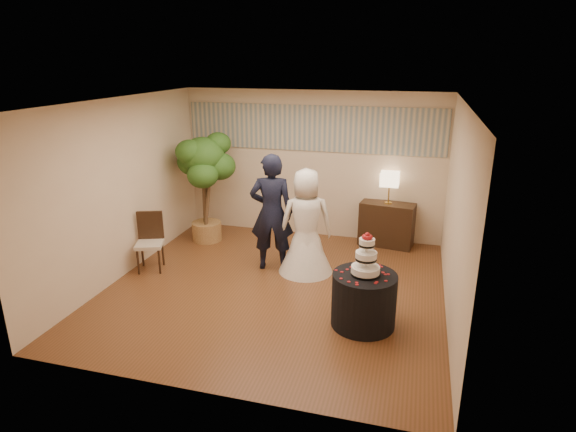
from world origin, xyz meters
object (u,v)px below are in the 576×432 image
(bride, at_px, (306,222))
(console, at_px, (387,224))
(table_lamp, at_px, (389,188))
(side_chair, at_px, (149,243))
(ficus_tree, at_px, (204,187))
(groom, at_px, (272,213))
(cake_table, at_px, (364,300))
(wedding_cake, at_px, (366,254))

(bride, xyz_separation_m, console, (1.18, 1.54, -0.46))
(table_lamp, distance_m, side_chair, 4.31)
(ficus_tree, bearing_deg, groom, -29.34)
(groom, bearing_deg, cake_table, 128.54)
(console, xyz_separation_m, ficus_tree, (-3.35, -0.66, 0.64))
(console, xyz_separation_m, table_lamp, (0.00, 0.00, 0.70))
(groom, distance_m, console, 2.41)
(table_lamp, bearing_deg, groom, -138.44)
(bride, relative_size, wedding_cake, 3.00)
(ficus_tree, bearing_deg, table_lamp, 11.18)
(cake_table, relative_size, side_chair, 0.87)
(cake_table, xyz_separation_m, ficus_tree, (-3.28, 2.31, 0.69))
(console, height_order, ficus_tree, ficus_tree)
(wedding_cake, relative_size, ficus_tree, 0.27)
(cake_table, xyz_separation_m, console, (0.07, 2.97, 0.05))
(bride, xyz_separation_m, ficus_tree, (-2.16, 0.88, 0.19))
(console, bearing_deg, ficus_tree, -160.46)
(wedding_cake, bearing_deg, console, 88.67)
(console, bearing_deg, cake_table, -82.96)
(groom, height_order, wedding_cake, groom)
(side_chair, bearing_deg, table_lamp, 10.72)
(bride, relative_size, table_lamp, 2.98)
(bride, distance_m, wedding_cake, 1.82)
(bride, xyz_separation_m, table_lamp, (1.18, 1.54, 0.24))
(side_chair, bearing_deg, ficus_tree, 58.03)
(cake_table, bearing_deg, table_lamp, 88.67)
(cake_table, bearing_deg, console, 88.67)
(console, height_order, side_chair, side_chair)
(table_lamp, xyz_separation_m, side_chair, (-3.67, -2.16, -0.63))
(console, relative_size, table_lamp, 1.69)
(cake_table, height_order, wedding_cake, wedding_cake)
(cake_table, xyz_separation_m, table_lamp, (0.07, 2.97, 0.74))
(wedding_cake, distance_m, table_lamp, 2.97)
(wedding_cake, distance_m, console, 3.03)
(bride, height_order, table_lamp, bride)
(bride, relative_size, cake_table, 2.06)
(side_chair, bearing_deg, cake_table, -32.41)
(console, height_order, table_lamp, table_lamp)
(console, distance_m, table_lamp, 0.70)
(wedding_cake, relative_size, table_lamp, 0.99)
(groom, relative_size, table_lamp, 3.36)
(cake_table, xyz_separation_m, side_chair, (-3.60, 0.81, 0.12))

